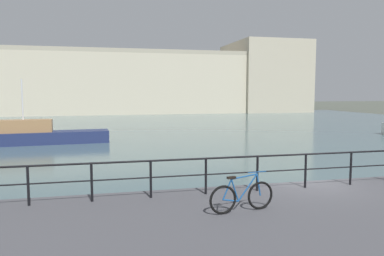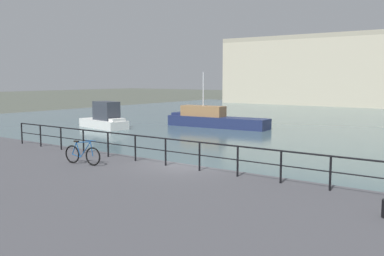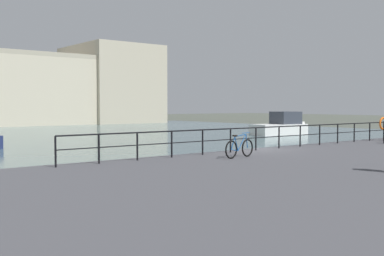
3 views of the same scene
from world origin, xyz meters
name	(u,v)px [view 3 (image 3 of 3)]	position (x,y,z in m)	size (l,w,h in m)	color
ground_plane	(251,169)	(0.00, 0.00, 0.00)	(240.00, 240.00, 0.00)	#4C5147
water_basin	(30,136)	(0.00, 30.20, 0.01)	(80.00, 60.00, 0.01)	#476066
quay_promenade	(376,174)	(0.00, -6.50, 0.49)	(56.00, 13.00, 0.98)	#47474C
harbor_building	(0,89)	(5.73, 59.50, 5.54)	(63.12, 16.64, 13.49)	#C1B79E
moored_blue_motorboat	(281,126)	(21.51, 16.70, 0.94)	(6.09, 3.42, 2.40)	white
quay_railing	(279,133)	(1.15, -0.75, 1.72)	(22.49, 0.07, 1.08)	black
parked_bicycle	(239,148)	(-3.21, -2.50, 1.37)	(1.76, 0.31, 0.98)	black
life_ring_stand	(383,124)	(9.69, -1.28, 1.95)	(0.75, 0.16, 1.40)	black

